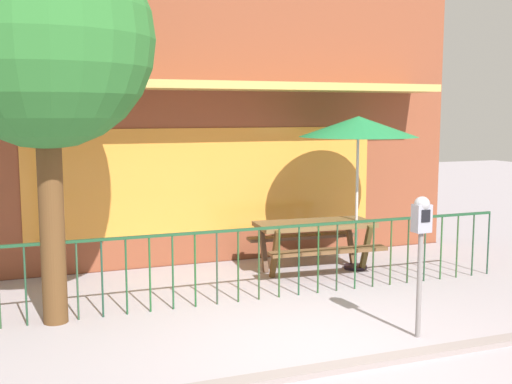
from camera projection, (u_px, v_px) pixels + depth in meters
ground at (318, 346)px, 6.57m from camera, size 40.00×40.00×0.00m
pub_storefront at (206, 102)px, 10.13m from camera, size 8.88×1.39×5.25m
patio_fence_front at (259, 250)px, 8.12m from camera, size 7.48×0.04×0.97m
picnic_table_left at (315, 233)px, 9.59m from camera, size 1.89×1.48×0.79m
patio_umbrella at (358, 128)px, 9.55m from camera, size 1.83×1.83×2.39m
parking_meter_near at (421, 229)px, 6.69m from camera, size 0.18×0.17×1.56m
street_tree at (44, 41)px, 6.91m from camera, size 2.46×2.46×4.49m
curb_edge at (347, 368)px, 6.00m from camera, size 12.43×0.20×0.11m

